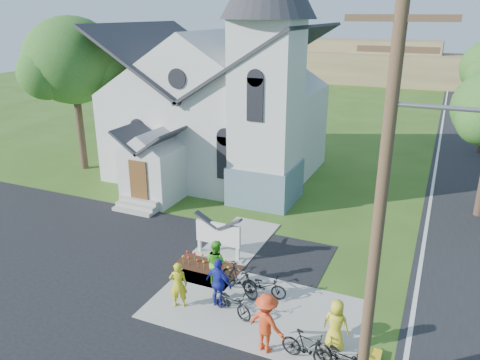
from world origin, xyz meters
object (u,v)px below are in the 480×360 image
at_px(bike_0, 231,302).
at_px(cyclist_3, 266,323).
at_px(bike_3, 307,347).
at_px(utility_pole, 384,197).
at_px(cyclist_4, 336,325).
at_px(bike_1, 239,279).
at_px(bike_4, 341,358).
at_px(cyclist_2, 219,283).
at_px(bike_2, 264,285).
at_px(cyclist_1, 216,262).
at_px(cyclist_0, 178,285).
at_px(church_sign, 218,234).

xyz_separation_m(bike_0, cyclist_3, (1.64, -1.14, 0.47)).
bearing_deg(bike_3, utility_pole, -91.35).
bearing_deg(cyclist_4, bike_1, -15.31).
xyz_separation_m(cyclist_4, bike_4, (0.38, -0.90, -0.33)).
height_order(utility_pole, bike_3, utility_pole).
distance_m(bike_0, cyclist_2, 0.74).
xyz_separation_m(cyclist_2, bike_2, (1.16, 1.13, -0.45)).
height_order(cyclist_4, bike_4, cyclist_4).
distance_m(cyclist_1, cyclist_2, 1.40).
relative_size(cyclist_0, cyclist_3, 0.89).
bearing_deg(utility_pole, cyclist_4, 131.00).
height_order(cyclist_0, cyclist_4, cyclist_0).
height_order(bike_2, bike_4, bike_4).
relative_size(utility_pole, bike_0, 5.94).
bearing_deg(bike_4, cyclist_2, 93.86).
bearing_deg(bike_2, cyclist_4, -122.15).
distance_m(church_sign, bike_2, 3.33).
relative_size(bike_0, bike_4, 0.97).
bearing_deg(cyclist_0, bike_3, 145.65).
xyz_separation_m(cyclist_3, cyclist_4, (1.80, 0.90, -0.13)).
distance_m(cyclist_3, cyclist_4, 2.02).
height_order(cyclist_3, bike_4, cyclist_3).
distance_m(cyclist_1, cyclist_3, 3.88).
bearing_deg(cyclist_0, bike_4, 147.38).
bearing_deg(cyclist_1, bike_4, 177.79).
xyz_separation_m(utility_pole, cyclist_2, (-5.04, 1.67, -4.48)).
relative_size(cyclist_0, cyclist_4, 1.03).
bearing_deg(bike_3, cyclist_2, 77.21).
bearing_deg(cyclist_1, bike_3, 172.65).
bearing_deg(cyclist_1, bike_0, 155.78).
height_order(cyclist_2, bike_4, cyclist_2).
bearing_deg(bike_4, cyclist_3, 111.30).
height_order(cyclist_0, bike_3, cyclist_0).
xyz_separation_m(cyclist_0, bike_3, (4.64, -0.84, -0.34)).
bearing_deg(cyclist_2, bike_1, -95.74).
height_order(bike_0, cyclist_4, cyclist_4).
bearing_deg(church_sign, bike_4, -36.71).
xyz_separation_m(cyclist_0, cyclist_4, (5.21, 0.06, -0.03)).
bearing_deg(cyclist_4, cyclist_1, -13.66).
distance_m(utility_pole, cyclist_4, 4.84).
xyz_separation_m(bike_2, bike_3, (2.25, -2.51, 0.06)).
bearing_deg(bike_3, church_sign, 57.44).
distance_m(utility_pole, cyclist_3, 5.28).
bearing_deg(bike_0, cyclist_0, 117.82).
relative_size(utility_pole, cyclist_0, 6.16).
bearing_deg(cyclist_3, bike_2, -51.84).
relative_size(utility_pole, bike_2, 6.26).
bearing_deg(church_sign, bike_1, -48.26).
xyz_separation_m(church_sign, cyclist_3, (3.72, -4.40, -0.06)).
xyz_separation_m(cyclist_0, cyclist_1, (0.52, 1.74, 0.04)).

